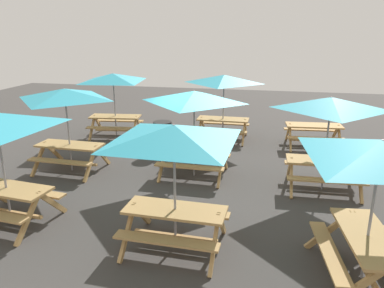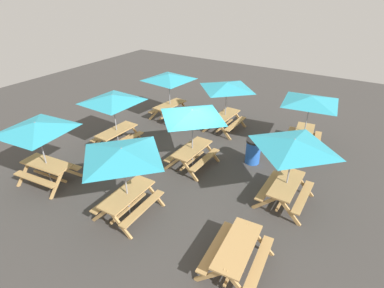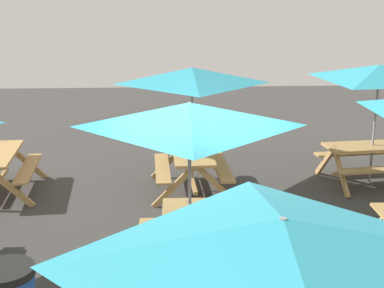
{
  "view_description": "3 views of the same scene",
  "coord_description": "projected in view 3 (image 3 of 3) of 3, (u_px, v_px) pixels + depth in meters",
  "views": [
    {
      "loc": [
        1.87,
        -9.11,
        3.81
      ],
      "look_at": [
        -0.1,
        0.1,
        0.9
      ],
      "focal_mm": 35.0,
      "sensor_mm": 36.0,
      "label": 1
    },
    {
      "loc": [
        8.16,
        5.22,
        6.31
      ],
      "look_at": [
        -0.1,
        0.1,
        0.9
      ],
      "focal_mm": 28.0,
      "sensor_mm": 36.0,
      "label": 2
    },
    {
      "loc": [
        -6.19,
        0.47,
        3.47
      ],
      "look_at": [
        3.24,
        -0.08,
        0.9
      ],
      "focal_mm": 50.0,
      "sensor_mm": 36.0,
      "label": 3
    }
  ],
  "objects": [
    {
      "name": "ground_plane",
      "position": [
        201.0,
        277.0,
        6.9
      ],
      "size": [
        30.8,
        30.8,
        0.0
      ],
      "primitive_type": "plane",
      "color": "#3D3A38",
      "rests_on": "ground"
    },
    {
      "name": "picnic_table_0",
      "position": [
        189.0,
        128.0,
        6.32
      ],
      "size": [
        2.05,
        2.05,
        2.34
      ],
      "rotation": [
        0.0,
        0.0,
        -0.03
      ],
      "color": "tan",
      "rests_on": "ground"
    },
    {
      "name": "picnic_table_2",
      "position": [
        192.0,
        85.0,
        9.5
      ],
      "size": [
        2.05,
        2.05,
        2.34
      ],
      "rotation": [
        0.0,
        0.0,
        0.03
      ],
      "color": "tan",
      "rests_on": "ground"
    },
    {
      "name": "picnic_table_8",
      "position": [
        281.0,
        269.0,
        3.03
      ],
      "size": [
        2.06,
        2.06,
        2.34
      ],
      "rotation": [
        0.0,
        0.0,
        -0.03
      ],
      "color": "tan",
      "rests_on": "ground"
    },
    {
      "name": "picnic_table_7",
      "position": [
        378.0,
        81.0,
        9.91
      ],
      "size": [
        2.81,
        2.81,
        2.34
      ],
      "rotation": [
        0.0,
        0.0,
        1.68
      ],
      "color": "tan",
      "rests_on": "ground"
    }
  ]
}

